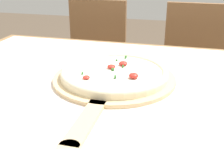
% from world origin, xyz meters
% --- Properties ---
extents(dining_table, '(1.35, 1.05, 0.76)m').
position_xyz_m(dining_table, '(0.00, 0.00, 0.66)').
color(dining_table, olive).
rests_on(dining_table, ground_plane).
extents(towel_cloth, '(1.27, 0.97, 0.00)m').
position_xyz_m(towel_cloth, '(0.00, 0.00, 0.77)').
color(towel_cloth, silver).
rests_on(towel_cloth, dining_table).
extents(pizza_peel, '(0.40, 0.61, 0.01)m').
position_xyz_m(pizza_peel, '(0.02, 0.03, 0.77)').
color(pizza_peel, '#D6B784').
rests_on(pizza_peel, towel_cloth).
extents(pizza, '(0.35, 0.35, 0.04)m').
position_xyz_m(pizza, '(0.02, 0.05, 0.79)').
color(pizza, beige).
rests_on(pizza, pizza_peel).
extents(chair_left, '(0.40, 0.40, 0.90)m').
position_xyz_m(chair_left, '(-0.33, 0.89, 0.52)').
color(chair_left, brown).
rests_on(chair_left, ground_plane).
extents(chair_right, '(0.41, 0.41, 0.90)m').
position_xyz_m(chair_right, '(0.30, 0.89, 0.52)').
color(chair_right, brown).
rests_on(chair_right, ground_plane).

